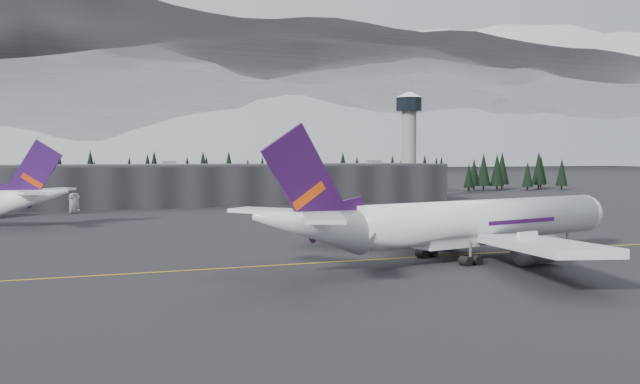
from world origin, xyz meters
name	(u,v)px	position (x,y,z in m)	size (l,w,h in m)	color
ground	(367,258)	(0.00, 0.00, 0.00)	(1400.00, 1400.00, 0.00)	black
taxiline	(373,260)	(0.00, -2.00, 0.01)	(400.00, 0.40, 0.02)	gold
terminal	(201,184)	(0.00, 125.00, 6.30)	(160.00, 30.00, 12.60)	black
control_tower	(409,133)	(75.00, 128.00, 23.41)	(10.00, 10.00, 37.70)	gray
treeline	(181,177)	(0.00, 162.00, 7.50)	(360.00, 20.00, 15.00)	black
mountain_ridge	(81,165)	(0.00, 1000.00, 0.00)	(4400.00, 900.00, 420.00)	white
jet_main	(455,223)	(11.06, -6.76, 5.52)	(65.85, 60.18, 19.59)	silver
gse_vehicle_a	(74,211)	(-38.63, 102.00, 0.76)	(2.52, 5.46, 1.52)	silver
gse_vehicle_b	(322,205)	(30.63, 98.60, 0.80)	(1.89, 4.70, 1.60)	silver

